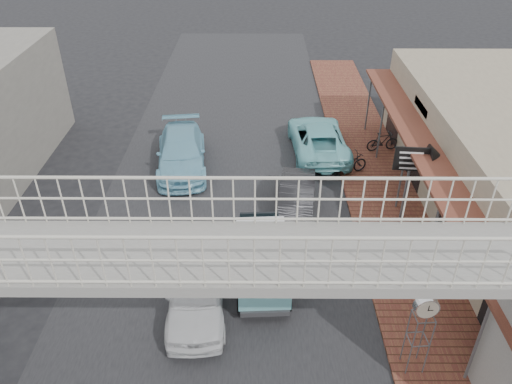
{
  "coord_description": "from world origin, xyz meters",
  "views": [
    {
      "loc": [
        1.38,
        -11.45,
        11.49
      ],
      "look_at": [
        1.3,
        3.4,
        1.8
      ],
      "focal_mm": 35.0,
      "sensor_mm": 36.0,
      "label": 1
    }
  ],
  "objects_px": {
    "angkot_far": "(181,152)",
    "motorcycle_far": "(383,141)",
    "white_hatchback": "(196,289)",
    "angkot_van": "(262,257)",
    "arrow_sign": "(434,161)",
    "dark_sedan": "(296,198)",
    "motorcycle_near": "(348,164)",
    "street_clock": "(425,310)",
    "angkot_curb": "(318,138)"
  },
  "relations": [
    {
      "from": "street_clock",
      "to": "arrow_sign",
      "type": "distance_m",
      "value": 7.08
    },
    {
      "from": "street_clock",
      "to": "arrow_sign",
      "type": "height_order",
      "value": "arrow_sign"
    },
    {
      "from": "dark_sedan",
      "to": "motorcycle_near",
      "type": "relative_size",
      "value": 2.08
    },
    {
      "from": "dark_sedan",
      "to": "motorcycle_near",
      "type": "distance_m",
      "value": 3.7
    },
    {
      "from": "street_clock",
      "to": "motorcycle_near",
      "type": "bearing_deg",
      "value": 86.93
    },
    {
      "from": "white_hatchback",
      "to": "dark_sedan",
      "type": "relative_size",
      "value": 1.12
    },
    {
      "from": "dark_sedan",
      "to": "angkot_far",
      "type": "height_order",
      "value": "angkot_far"
    },
    {
      "from": "white_hatchback",
      "to": "angkot_van",
      "type": "xyz_separation_m",
      "value": [
        2.0,
        1.08,
        0.38
      ]
    },
    {
      "from": "dark_sedan",
      "to": "street_clock",
      "type": "height_order",
      "value": "street_clock"
    },
    {
      "from": "dark_sedan",
      "to": "street_clock",
      "type": "distance_m",
      "value": 8.02
    },
    {
      "from": "motorcycle_near",
      "to": "arrow_sign",
      "type": "height_order",
      "value": "arrow_sign"
    },
    {
      "from": "angkot_van",
      "to": "arrow_sign",
      "type": "xyz_separation_m",
      "value": [
        6.16,
        3.43,
        1.57
      ]
    },
    {
      "from": "white_hatchback",
      "to": "motorcycle_near",
      "type": "relative_size",
      "value": 2.33
    },
    {
      "from": "street_clock",
      "to": "angkot_van",
      "type": "bearing_deg",
      "value": 136.22
    },
    {
      "from": "motorcycle_far",
      "to": "angkot_far",
      "type": "bearing_deg",
      "value": 88.12
    },
    {
      "from": "angkot_far",
      "to": "motorcycle_near",
      "type": "distance_m",
      "value": 7.42
    },
    {
      "from": "angkot_curb",
      "to": "street_clock",
      "type": "distance_m",
      "value": 12.49
    },
    {
      "from": "motorcycle_near",
      "to": "white_hatchback",
      "type": "bearing_deg",
      "value": 121.59
    },
    {
      "from": "angkot_curb",
      "to": "white_hatchback",
      "type": "bearing_deg",
      "value": 61.51
    },
    {
      "from": "angkot_far",
      "to": "white_hatchback",
      "type": "bearing_deg",
      "value": -86.59
    },
    {
      "from": "angkot_curb",
      "to": "motorcycle_near",
      "type": "relative_size",
      "value": 2.86
    },
    {
      "from": "motorcycle_near",
      "to": "motorcycle_far",
      "type": "xyz_separation_m",
      "value": [
        1.98,
        2.17,
        -0.02
      ]
    },
    {
      "from": "angkot_curb",
      "to": "street_clock",
      "type": "relative_size",
      "value": 2.07
    },
    {
      "from": "white_hatchback",
      "to": "street_clock",
      "type": "xyz_separation_m",
      "value": [
        6.06,
        -2.23,
        1.49
      ]
    },
    {
      "from": "angkot_far",
      "to": "arrow_sign",
      "type": "relative_size",
      "value": 1.63
    },
    {
      "from": "angkot_far",
      "to": "dark_sedan",
      "type": "bearing_deg",
      "value": -42.14
    },
    {
      "from": "angkot_van",
      "to": "motorcycle_far",
      "type": "height_order",
      "value": "angkot_van"
    },
    {
      "from": "angkot_van",
      "to": "motorcycle_far",
      "type": "bearing_deg",
      "value": 54.49
    },
    {
      "from": "dark_sedan",
      "to": "arrow_sign",
      "type": "height_order",
      "value": "arrow_sign"
    },
    {
      "from": "white_hatchback",
      "to": "motorcycle_near",
      "type": "distance_m",
      "value": 9.84
    },
    {
      "from": "dark_sedan",
      "to": "angkot_curb",
      "type": "relative_size",
      "value": 0.73
    },
    {
      "from": "angkot_van",
      "to": "angkot_far",
      "type": "bearing_deg",
      "value": 112.46
    },
    {
      "from": "angkot_curb",
      "to": "angkot_van",
      "type": "relative_size",
      "value": 1.45
    },
    {
      "from": "angkot_curb",
      "to": "motorcycle_near",
      "type": "xyz_separation_m",
      "value": [
        1.1,
        -2.16,
        -0.15
      ]
    },
    {
      "from": "angkot_curb",
      "to": "arrow_sign",
      "type": "bearing_deg",
      "value": 118.27
    },
    {
      "from": "motorcycle_near",
      "to": "arrow_sign",
      "type": "relative_size",
      "value": 0.58
    },
    {
      "from": "angkot_far",
      "to": "motorcycle_far",
      "type": "height_order",
      "value": "angkot_far"
    },
    {
      "from": "arrow_sign",
      "to": "angkot_van",
      "type": "bearing_deg",
      "value": -145.39
    },
    {
      "from": "dark_sedan",
      "to": "angkot_van",
      "type": "bearing_deg",
      "value": -101.96
    },
    {
      "from": "angkot_far",
      "to": "street_clock",
      "type": "xyz_separation_m",
      "value": [
        7.64,
        -10.87,
        1.48
      ]
    },
    {
      "from": "angkot_curb",
      "to": "motorcycle_near",
      "type": "bearing_deg",
      "value": 113.5
    },
    {
      "from": "angkot_far",
      "to": "street_clock",
      "type": "height_order",
      "value": "street_clock"
    },
    {
      "from": "angkot_far",
      "to": "arrow_sign",
      "type": "height_order",
      "value": "arrow_sign"
    },
    {
      "from": "angkot_van",
      "to": "street_clock",
      "type": "relative_size",
      "value": 1.43
    },
    {
      "from": "angkot_far",
      "to": "angkot_curb",
      "type": "bearing_deg",
      "value": 6.09
    },
    {
      "from": "street_clock",
      "to": "angkot_curb",
      "type": "bearing_deg",
      "value": 91.76
    },
    {
      "from": "arrow_sign",
      "to": "motorcycle_near",
      "type": "bearing_deg",
      "value": 130.07
    },
    {
      "from": "white_hatchback",
      "to": "dark_sedan",
      "type": "distance_m",
      "value": 6.16
    },
    {
      "from": "motorcycle_near",
      "to": "motorcycle_far",
      "type": "bearing_deg",
      "value": -64.65
    },
    {
      "from": "white_hatchback",
      "to": "angkot_curb",
      "type": "distance_m",
      "value": 11.14
    }
  ]
}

